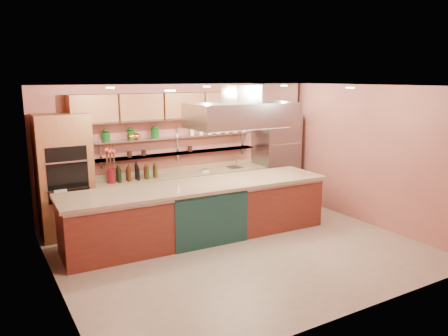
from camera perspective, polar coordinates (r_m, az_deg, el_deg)
floor at (r=7.75m, az=2.17°, el=-10.61°), size 6.00×5.00×0.02m
ceiling at (r=7.17m, az=2.35°, el=10.65°), size 6.00×5.00×0.02m
wall_back at (r=9.49m, az=-5.89°, el=2.38°), size 6.00×0.04×2.80m
wall_front at (r=5.46m, az=16.57°, el=-5.10°), size 6.00×0.04×2.80m
wall_left at (r=6.29m, az=-21.51°, el=-3.23°), size 0.04×5.00×2.80m
wall_right at (r=9.27m, az=18.10°, el=1.62°), size 0.04×5.00×2.80m
oven_stack at (r=8.53m, az=-20.08°, el=-1.07°), size 0.95×0.64×2.30m
refrigerator at (r=10.44m, az=6.81°, el=1.26°), size 0.95×0.72×2.10m
back_counter at (r=9.41m, az=-5.29°, el=-3.53°), size 3.84×0.64×0.93m
wall_shelf_lower at (r=9.37m, az=-5.83°, el=1.94°), size 3.60×0.26×0.03m
wall_shelf_upper at (r=9.31m, az=-5.87°, el=4.06°), size 3.60×0.26×0.03m
upper_cabinets at (r=9.22m, az=-5.54°, el=8.05°), size 4.60×0.36×0.55m
range_hood at (r=8.22m, az=2.27°, el=6.96°), size 2.00×1.00×0.45m
ceiling_downlights at (r=7.34m, az=1.49°, el=10.45°), size 4.00×2.80×0.02m
island at (r=8.12m, az=-3.22°, el=-5.65°), size 4.93×1.26×1.02m
flower_vase at (r=8.69m, az=-14.50°, el=-1.00°), size 0.20×0.20×0.29m
oil_bottle_cluster at (r=8.85m, az=-11.23°, el=-0.64°), size 0.92×0.46×0.28m
kitchen_scale at (r=9.45m, az=-2.52°, el=-0.24°), size 0.16×0.12×0.09m
bar_faucet at (r=9.95m, az=1.64°, el=0.77°), size 0.04×0.04×0.22m
copper_kettle at (r=8.96m, az=-11.42°, el=4.10°), size 0.21×0.21×0.13m
green_canister at (r=9.09m, az=-9.01°, el=4.50°), size 0.18×0.18×0.19m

